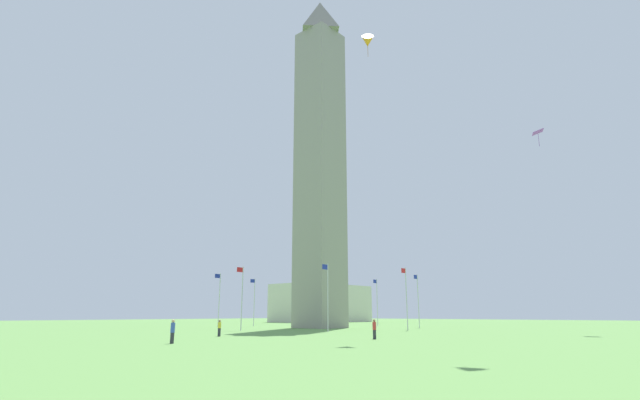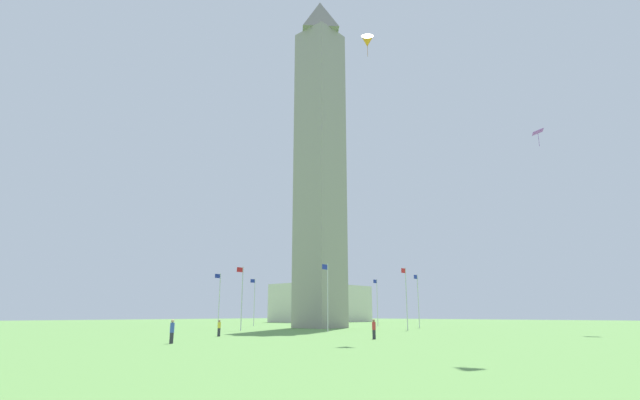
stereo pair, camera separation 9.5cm
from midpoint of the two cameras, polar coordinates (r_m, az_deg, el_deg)
The scene contains 16 objects.
ground_plane at distance 77.17m, azimuth -0.04°, elevation -15.20°, with size 260.00×260.00×0.00m, color #609347.
obelisk_monument at distance 81.80m, azimuth -0.03°, elevation 5.89°, with size 6.48×6.48×58.88m.
flagpole_n at distance 66.03m, azimuth -9.47°, elevation -11.27°, with size 1.12×0.14×8.49m.
flagpole_ne at distance 61.20m, azimuth 0.87°, elevation -11.29°, with size 1.12×0.14×8.49m.
flagpole_e at distance 67.62m, azimuth 10.33°, elevation -11.29°, with size 1.12×0.14×8.49m.
flagpole_se at distance 79.72m, azimuth 11.71°, elevation -11.54°, with size 1.12×0.14×8.49m.
flagpole_s at distance 89.72m, azimuth 6.86°, elevation -11.92°, with size 1.12×0.14×8.49m.
flagpole_sw at distance 93.07m, azimuth -0.68°, elevation -12.06°, with size 1.12×0.14×8.49m.
flagpole_w at distance 88.52m, azimuth -8.00°, elevation -11.86°, with size 1.12×0.14×8.49m.
flagpole_nw at distance 77.81m, azimuth -12.13°, elevation -11.48°, with size 1.12×0.14×8.49m.
person_blue_shirt at distance 38.87m, azimuth -17.45°, elevation -14.92°, with size 0.32×0.32×1.78m.
person_yellow_shirt at distance 49.90m, azimuth -12.11°, elevation -14.89°, with size 0.32×0.32×1.62m.
person_red_shirt at distance 43.93m, azimuth 6.52°, elevation -15.23°, with size 0.32×0.32×1.73m.
kite_orange_delta at distance 57.69m, azimuth 5.72°, elevation 18.51°, with size 2.31×2.22×2.88m.
kite_purple_diamond at distance 71.44m, azimuth 24.78°, elevation 7.42°, with size 1.90×1.87×2.30m.
distant_building at distance 132.34m, azimuth 0.19°, elevation -12.39°, with size 26.85×14.47×9.82m.
Camera 1 is at (57.83, 51.04, 2.21)m, focal length 26.50 mm.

